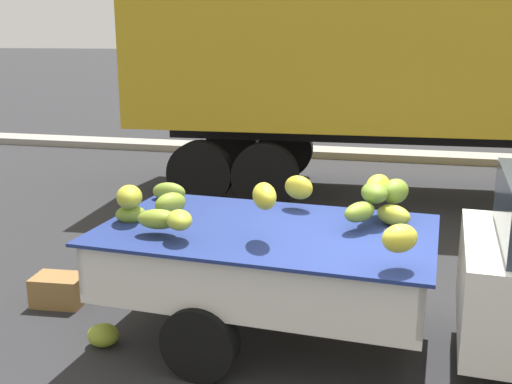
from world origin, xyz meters
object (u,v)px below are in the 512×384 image
at_px(pickup_truck, 510,275).
at_px(fallen_banana_bunch_near_tailgate, 103,335).
at_px(semi_trailer, 494,48).
at_px(produce_crate, 59,290).

bearing_deg(pickup_truck, fallen_banana_bunch_near_tailgate, -170.73).
height_order(pickup_truck, fallen_banana_bunch_near_tailgate, pickup_truck).
height_order(semi_trailer, fallen_banana_bunch_near_tailgate, semi_trailer).
xyz_separation_m(pickup_truck, produce_crate, (-4.31, 0.38, -0.73)).
bearing_deg(fallen_banana_bunch_near_tailgate, semi_trailer, 57.51).
bearing_deg(produce_crate, fallen_banana_bunch_near_tailgate, -39.58).
height_order(pickup_truck, produce_crate, pickup_truck).
relative_size(pickup_truck, produce_crate, 10.16).
height_order(semi_trailer, produce_crate, semi_trailer).
xyz_separation_m(pickup_truck, fallen_banana_bunch_near_tailgate, (-3.45, -0.33, -0.78)).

